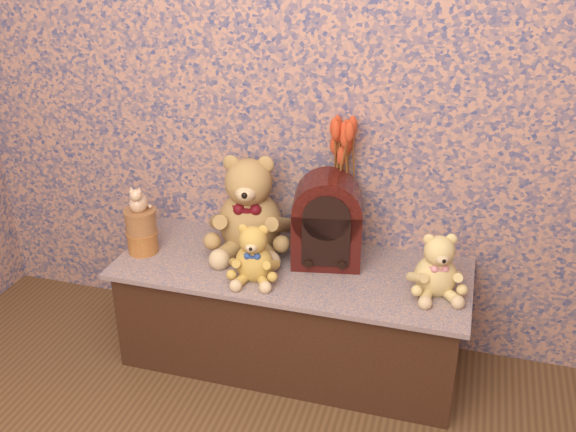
{
  "coord_description": "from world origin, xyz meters",
  "views": [
    {
      "loc": [
        0.61,
        -0.88,
        1.71
      ],
      "look_at": [
        0.0,
        1.19,
        0.68
      ],
      "focal_mm": 40.49,
      "sensor_mm": 36.0,
      "label": 1
    }
  ],
  "objects_px": {
    "teddy_large": "(250,199)",
    "cathedral_radio": "(327,220)",
    "cat_figurine": "(138,197)",
    "ceramic_vase": "(341,227)",
    "teddy_medium": "(254,249)",
    "teddy_small": "(437,261)",
    "biscuit_tin_lower": "(143,242)"
  },
  "relations": [
    {
      "from": "teddy_medium",
      "to": "teddy_small",
      "type": "relative_size",
      "value": 0.94
    },
    {
      "from": "teddy_medium",
      "to": "biscuit_tin_lower",
      "type": "distance_m",
      "value": 0.51
    },
    {
      "from": "cathedral_radio",
      "to": "ceramic_vase",
      "type": "height_order",
      "value": "cathedral_radio"
    },
    {
      "from": "biscuit_tin_lower",
      "to": "cat_figurine",
      "type": "xyz_separation_m",
      "value": [
        0.0,
        0.0,
        0.2
      ]
    },
    {
      "from": "cathedral_radio",
      "to": "biscuit_tin_lower",
      "type": "bearing_deg",
      "value": 179.01
    },
    {
      "from": "cathedral_radio",
      "to": "cat_figurine",
      "type": "distance_m",
      "value": 0.75
    },
    {
      "from": "cat_figurine",
      "to": "teddy_small",
      "type": "bearing_deg",
      "value": -14.77
    },
    {
      "from": "cat_figurine",
      "to": "cathedral_radio",
      "type": "bearing_deg",
      "value": -5.73
    },
    {
      "from": "teddy_small",
      "to": "cathedral_radio",
      "type": "distance_m",
      "value": 0.45
    },
    {
      "from": "teddy_large",
      "to": "cathedral_radio",
      "type": "distance_m",
      "value": 0.33
    },
    {
      "from": "teddy_medium",
      "to": "cat_figurine",
      "type": "xyz_separation_m",
      "value": [
        -0.5,
        0.07,
        0.12
      ]
    },
    {
      "from": "teddy_medium",
      "to": "cathedral_radio",
      "type": "height_order",
      "value": "cathedral_radio"
    },
    {
      "from": "ceramic_vase",
      "to": "teddy_medium",
      "type": "bearing_deg",
      "value": -129.75
    },
    {
      "from": "teddy_large",
      "to": "cathedral_radio",
      "type": "bearing_deg",
      "value": -16.32
    },
    {
      "from": "teddy_large",
      "to": "teddy_medium",
      "type": "height_order",
      "value": "teddy_large"
    },
    {
      "from": "cat_figurine",
      "to": "biscuit_tin_lower",
      "type": "bearing_deg",
      "value": 0.0
    },
    {
      "from": "teddy_large",
      "to": "teddy_medium",
      "type": "relative_size",
      "value": 1.8
    },
    {
      "from": "teddy_large",
      "to": "cat_figurine",
      "type": "distance_m",
      "value": 0.44
    },
    {
      "from": "teddy_small",
      "to": "cat_figurine",
      "type": "bearing_deg",
      "value": 162.66
    },
    {
      "from": "ceramic_vase",
      "to": "teddy_small",
      "type": "bearing_deg",
      "value": -29.68
    },
    {
      "from": "teddy_large",
      "to": "cathedral_radio",
      "type": "height_order",
      "value": "teddy_large"
    },
    {
      "from": "teddy_small",
      "to": "biscuit_tin_lower",
      "type": "xyz_separation_m",
      "value": [
        -1.16,
        -0.02,
        -0.08
      ]
    },
    {
      "from": "cathedral_radio",
      "to": "biscuit_tin_lower",
      "type": "relative_size",
      "value": 3.01
    },
    {
      "from": "teddy_medium",
      "to": "cat_figurine",
      "type": "height_order",
      "value": "cat_figurine"
    },
    {
      "from": "ceramic_vase",
      "to": "cat_figurine",
      "type": "bearing_deg",
      "value": -161.91
    },
    {
      "from": "ceramic_vase",
      "to": "cathedral_radio",
      "type": "bearing_deg",
      "value": -104.99
    },
    {
      "from": "teddy_large",
      "to": "biscuit_tin_lower",
      "type": "height_order",
      "value": "teddy_large"
    },
    {
      "from": "cathedral_radio",
      "to": "ceramic_vase",
      "type": "xyz_separation_m",
      "value": [
        0.03,
        0.12,
        -0.09
      ]
    },
    {
      "from": "cat_figurine",
      "to": "ceramic_vase",
      "type": "bearing_deg",
      "value": 2.22
    },
    {
      "from": "teddy_medium",
      "to": "cat_figurine",
      "type": "relative_size",
      "value": 2.09
    },
    {
      "from": "teddy_large",
      "to": "ceramic_vase",
      "type": "bearing_deg",
      "value": 2.92
    },
    {
      "from": "cathedral_radio",
      "to": "teddy_medium",
      "type": "bearing_deg",
      "value": -150.6
    }
  ]
}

